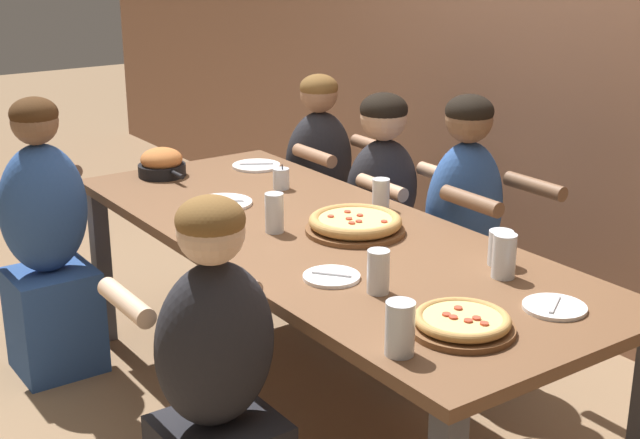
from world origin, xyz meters
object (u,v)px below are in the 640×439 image
(empty_plate_c, at_px, (256,166))
(diner_far_midleft, at_px, (382,223))
(pizza_board_second, at_px, (355,224))
(drinking_glass_f, at_px, (378,273))
(drinking_glass_e, at_px, (500,248))
(drinking_glass_c, at_px, (381,195))
(diner_near_left, at_px, (48,251))
(cocktail_glass_blue, at_px, (281,180))
(drinking_glass_d, at_px, (274,213))
(empty_plate_d, at_px, (222,203))
(diner_far_center, at_px, (463,252))
(pizza_board_main, at_px, (462,323))
(skillet_bowl, at_px, (162,164))
(drinking_glass_b, at_px, (504,259))
(empty_plate_a, at_px, (332,277))
(diner_far_left, at_px, (319,199))
(empty_plate_b, at_px, (555,307))
(drinking_glass_a, at_px, (400,331))
(diner_near_midright, at_px, (217,401))

(empty_plate_c, bearing_deg, diner_far_midleft, 43.40)
(pizza_board_second, height_order, drinking_glass_f, drinking_glass_f)
(drinking_glass_e, bearing_deg, drinking_glass_c, 175.34)
(diner_near_left, bearing_deg, cocktail_glass_blue, -25.77)
(cocktail_glass_blue, bearing_deg, diner_far_midleft, 82.79)
(pizza_board_second, relative_size, drinking_glass_d, 2.51)
(empty_plate_d, bearing_deg, diner_far_center, 56.42)
(cocktail_glass_blue, bearing_deg, empty_plate_c, 165.05)
(diner_far_center, bearing_deg, pizza_board_second, 3.61)
(pizza_board_main, height_order, drinking_glass_f, drinking_glass_f)
(skillet_bowl, height_order, diner_far_center, diner_far_center)
(drinking_glass_b, xyz_separation_m, diner_far_midleft, (-1.17, 0.46, -0.30))
(cocktail_glass_blue, distance_m, drinking_glass_f, 1.16)
(drinking_glass_e, xyz_separation_m, diner_near_left, (-1.57, -0.99, -0.28))
(drinking_glass_b, bearing_deg, empty_plate_d, -163.51)
(empty_plate_a, bearing_deg, diner_far_midleft, 133.69)
(empty_plate_d, xyz_separation_m, diner_far_left, (-0.48, 0.81, -0.25))
(empty_plate_a, xyz_separation_m, empty_plate_b, (0.56, 0.39, -0.00))
(pizza_board_second, height_order, empty_plate_a, pizza_board_second)
(pizza_board_second, distance_m, diner_far_midleft, 0.85)
(skillet_bowl, relative_size, diner_far_left, 0.27)
(empty_plate_c, relative_size, drinking_glass_d, 1.52)
(skillet_bowl, relative_size, drinking_glass_d, 2.10)
(empty_plate_a, relative_size, empty_plate_b, 0.98)
(drinking_glass_d, height_order, diner_far_left, diner_far_left)
(empty_plate_c, distance_m, drinking_glass_a, 1.93)
(diner_near_midright, bearing_deg, pizza_board_second, 26.37)
(pizza_board_main, relative_size, pizza_board_second, 0.81)
(empty_plate_d, height_order, cocktail_glass_blue, cocktail_glass_blue)
(diner_far_center, bearing_deg, empty_plate_a, 20.73)
(pizza_board_main, distance_m, drinking_glass_e, 0.54)
(cocktail_glass_blue, bearing_deg, drinking_glass_c, 20.04)
(drinking_glass_d, xyz_separation_m, diner_far_left, (-0.88, 0.82, -0.31))
(pizza_board_main, distance_m, drinking_glass_d, 1.00)
(empty_plate_b, distance_m, empty_plate_d, 1.47)
(drinking_glass_e, bearing_deg, diner_far_left, 166.21)
(cocktail_glass_blue, height_order, drinking_glass_f, drinking_glass_f)
(drinking_glass_d, bearing_deg, pizza_board_second, 53.58)
(diner_near_left, bearing_deg, drinking_glass_f, -71.31)
(cocktail_glass_blue, xyz_separation_m, diner_far_left, (-0.43, 0.50, -0.28))
(cocktail_glass_blue, height_order, diner_far_center, diner_far_center)
(pizza_board_main, distance_m, cocktail_glass_blue, 1.49)
(empty_plate_a, xyz_separation_m, drinking_glass_c, (-0.47, 0.58, 0.05))
(skillet_bowl, bearing_deg, diner_far_center, 37.82)
(drinking_glass_e, bearing_deg, empty_plate_a, -112.62)
(cocktail_glass_blue, xyz_separation_m, diner_far_center, (0.59, 0.50, -0.25))
(diner_far_left, bearing_deg, diner_near_midright, 46.48)
(drinking_glass_d, distance_m, drinking_glass_e, 0.82)
(drinking_glass_a, distance_m, diner_far_midleft, 1.78)
(pizza_board_second, xyz_separation_m, empty_plate_c, (-0.99, 0.18, -0.03))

